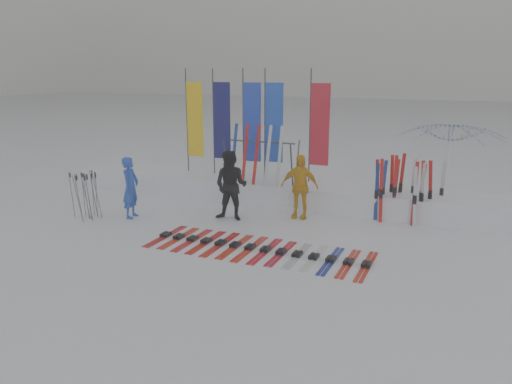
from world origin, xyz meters
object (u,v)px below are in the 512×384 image
at_px(person_yellow, 300,186).
at_px(ski_row, 258,249).
at_px(person_black, 231,186).
at_px(ski_rack, 261,156).
at_px(tent_canopy, 448,167).
at_px(person_blue, 131,188).

relative_size(person_yellow, ski_row, 0.35).
height_order(person_black, person_yellow, person_black).
bearing_deg(person_yellow, ski_row, -95.16).
bearing_deg(person_black, ski_row, -54.57).
relative_size(person_black, ski_row, 0.37).
relative_size(ski_row, ski_rack, 2.35).
relative_size(person_yellow, tent_canopy, 0.60).
xyz_separation_m(tent_canopy, ski_row, (-3.49, -4.66, -1.22)).
height_order(ski_row, ski_rack, ski_rack).
height_order(person_yellow, ski_row, person_yellow).
distance_m(ski_row, ski_rack, 4.15).
distance_m(person_black, tent_canopy, 5.76).
bearing_deg(ski_rack, person_black, -91.98).
relative_size(person_blue, person_yellow, 0.96).
distance_m(person_black, person_yellow, 1.77).
bearing_deg(person_blue, person_yellow, -77.18).
distance_m(person_yellow, ski_row, 2.79).
xyz_separation_m(ski_row, ski_rack, (-1.45, 3.65, 1.35)).
xyz_separation_m(person_black, ski_row, (1.51, -1.81, -0.86)).
bearing_deg(person_black, person_blue, -165.74).
height_order(tent_canopy, ski_rack, tent_canopy).
relative_size(tent_canopy, ski_rack, 1.37).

